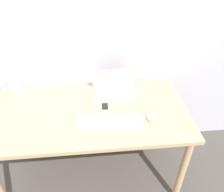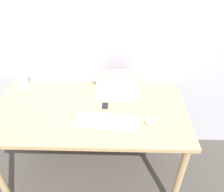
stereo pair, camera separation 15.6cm
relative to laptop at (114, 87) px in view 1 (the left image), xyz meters
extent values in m
cube|color=silver|center=(-0.20, 0.21, 0.47)|extent=(6.00, 0.05, 2.50)
cube|color=tan|center=(-0.20, -0.22, -0.06)|extent=(1.42, 0.73, 0.03)
cylinder|color=tan|center=(0.45, -0.53, -0.43)|extent=(0.05, 0.05, 0.70)
cylinder|color=tan|center=(-0.86, 0.09, -0.43)|extent=(0.05, 0.05, 0.70)
cylinder|color=tan|center=(0.45, 0.09, -0.43)|extent=(0.05, 0.05, 0.70)
cube|color=silver|center=(0.00, -0.02, -0.04)|extent=(0.34, 0.20, 0.02)
cube|color=#B7B7BC|center=(0.00, -0.03, -0.02)|extent=(0.28, 0.11, 0.00)
cube|color=silver|center=(0.00, 0.04, 0.07)|extent=(0.34, 0.09, 0.19)
cube|color=black|center=(0.00, 0.05, 0.07)|extent=(0.30, 0.07, 0.16)
cube|color=silver|center=(-0.07, -0.36, -0.04)|extent=(0.44, 0.18, 0.02)
cube|color=#B2B2B2|center=(-0.07, -0.36, -0.03)|extent=(0.41, 0.15, 0.00)
ellipsoid|color=silver|center=(0.22, -0.35, -0.03)|extent=(0.06, 0.09, 0.03)
cylinder|color=white|center=(-0.78, 0.06, 0.03)|extent=(0.10, 0.10, 0.14)
cone|color=white|center=(-0.78, 0.06, 0.13)|extent=(0.09, 0.09, 0.06)
cube|color=black|center=(-0.09, -0.18, -0.04)|extent=(0.04, 0.07, 0.01)
camera|label=1|loc=(-0.16, -1.44, 0.97)|focal=35.00mm
camera|label=2|loc=(0.00, -1.45, 0.97)|focal=35.00mm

